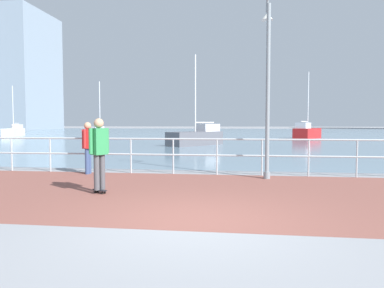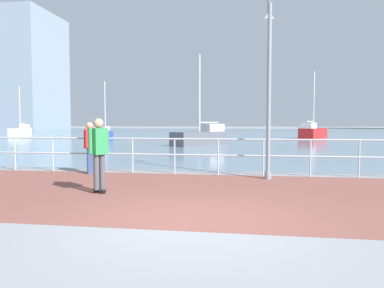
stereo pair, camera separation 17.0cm
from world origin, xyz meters
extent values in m
plane|color=gray|center=(0.00, 40.00, 0.00)|extent=(220.00, 220.00, 0.00)
cube|color=brown|center=(0.00, 2.46, 0.00)|extent=(28.00, 6.01, 0.01)
cube|color=#6B899E|center=(0.00, 50.46, 0.00)|extent=(180.00, 88.00, 0.00)
cylinder|color=#B2BCC1|center=(-7.00, 5.46, 0.56)|extent=(0.05, 0.05, 1.13)
cylinder|color=#B2BCC1|center=(-5.60, 5.46, 0.56)|extent=(0.05, 0.05, 1.13)
cylinder|color=#B2BCC1|center=(-4.20, 5.46, 0.56)|extent=(0.05, 0.05, 1.13)
cylinder|color=#B2BCC1|center=(-2.80, 5.46, 0.56)|extent=(0.05, 0.05, 1.13)
cylinder|color=#B2BCC1|center=(-1.40, 5.46, 0.56)|extent=(0.05, 0.05, 1.13)
cylinder|color=#B2BCC1|center=(0.00, 5.46, 0.56)|extent=(0.05, 0.05, 1.13)
cylinder|color=#B2BCC1|center=(1.40, 5.46, 0.56)|extent=(0.05, 0.05, 1.13)
cylinder|color=#B2BCC1|center=(2.80, 5.46, 0.56)|extent=(0.05, 0.05, 1.13)
cylinder|color=#B2BCC1|center=(4.20, 5.46, 0.56)|extent=(0.05, 0.05, 1.13)
cylinder|color=#B2BCC1|center=(0.00, 5.46, 1.13)|extent=(25.20, 0.06, 0.06)
cylinder|color=#B2BCC1|center=(0.00, 5.46, 0.62)|extent=(25.20, 0.06, 0.06)
cylinder|color=gray|center=(1.51, 4.86, 0.10)|extent=(0.19, 0.19, 0.20)
cylinder|color=gray|center=(1.51, 4.86, 2.53)|extent=(0.12, 0.12, 5.05)
cylinder|color=gray|center=(1.50, 5.39, 5.20)|extent=(0.09, 0.13, 0.19)
cylinder|color=gray|center=(1.50, 5.41, 5.05)|extent=(0.08, 0.09, 0.17)
cone|color=silver|center=(1.50, 5.41, 4.85)|extent=(0.36, 0.36, 0.22)
cylinder|color=black|center=(-2.64, 2.12, 0.03)|extent=(0.07, 0.06, 0.06)
cylinder|color=black|center=(-2.60, 2.18, 0.03)|extent=(0.07, 0.06, 0.06)
cylinder|color=black|center=(-2.42, 1.99, 0.03)|extent=(0.07, 0.06, 0.06)
cylinder|color=black|center=(-2.38, 2.06, 0.03)|extent=(0.07, 0.06, 0.06)
cube|color=black|center=(-2.51, 2.09, 0.08)|extent=(0.40, 0.30, 0.02)
cylinder|color=#4C4C51|center=(-2.55, 2.02, 0.50)|extent=(0.18, 0.18, 0.82)
cylinder|color=#4C4C51|center=(-2.47, 2.16, 0.50)|extent=(0.18, 0.18, 0.82)
cube|color=#2D8C4C|center=(-2.51, 2.09, 1.21)|extent=(0.38, 0.41, 0.61)
cylinder|color=#2D8C4C|center=(-2.62, 1.89, 1.23)|extent=(0.12, 0.12, 0.58)
cylinder|color=#2D8C4C|center=(-2.39, 2.29, 1.23)|extent=(0.12, 0.12, 0.58)
sphere|color=tan|center=(-2.51, 2.09, 1.63)|extent=(0.23, 0.23, 0.23)
cylinder|color=#384C7A|center=(-4.11, 5.19, 0.41)|extent=(0.13, 0.13, 0.82)
cylinder|color=#384C7A|center=(-4.11, 5.03, 0.41)|extent=(0.13, 0.13, 0.82)
cube|color=red|center=(-4.11, 5.11, 1.13)|extent=(0.24, 0.34, 0.61)
cylinder|color=red|center=(-4.11, 5.34, 1.15)|extent=(0.09, 0.09, 0.58)
cylinder|color=red|center=(-4.11, 4.88, 1.15)|extent=(0.09, 0.09, 0.58)
sphere|color=tan|center=(-4.11, 5.11, 1.55)|extent=(0.23, 0.23, 0.23)
cube|color=white|center=(-26.86, 35.09, 0.47)|extent=(2.44, 4.58, 0.94)
cube|color=silver|center=(-27.20, 36.36, 1.20)|extent=(1.32, 1.77, 0.52)
cylinder|color=silver|center=(-26.86, 35.09, 3.54)|extent=(0.10, 0.10, 5.21)
cylinder|color=silver|center=(-27.11, 36.02, 1.56)|extent=(0.59, 1.92, 0.08)
cube|color=#284799|center=(-12.43, 26.78, 0.42)|extent=(2.77, 4.07, 0.84)
cube|color=silver|center=(-12.93, 27.85, 1.08)|extent=(1.37, 1.64, 0.47)
cylinder|color=silver|center=(-12.43, 26.78, 3.18)|extent=(0.09, 0.09, 4.67)
cylinder|color=silver|center=(-12.79, 27.56, 1.40)|extent=(0.82, 1.63, 0.07)
cube|color=#B21E1E|center=(7.73, 33.32, 0.53)|extent=(3.61, 5.10, 1.06)
cube|color=silver|center=(7.05, 32.00, 1.35)|extent=(1.76, 2.07, 0.59)
cylinder|color=silver|center=(7.73, 33.32, 4.00)|extent=(0.12, 0.12, 5.89)
cylinder|color=silver|center=(7.23, 32.35, 1.77)|extent=(1.09, 2.03, 0.09)
cube|color=#595960|center=(-2.52, 20.12, 0.50)|extent=(3.88, 4.61, 1.00)
cube|color=silver|center=(-1.71, 21.25, 1.27)|extent=(1.79, 1.95, 0.55)
cylinder|color=silver|center=(-2.52, 20.12, 3.76)|extent=(0.11, 0.11, 5.53)
cylinder|color=silver|center=(-1.92, 20.95, 1.66)|extent=(1.29, 1.75, 0.09)
cube|color=#8493A3|center=(-53.66, 77.62, 14.22)|extent=(14.18, 17.51, 28.44)
cube|color=slate|center=(-53.66, 77.62, 29.44)|extent=(5.67, 7.01, 2.00)
camera|label=1|loc=(0.73, -5.88, 1.65)|focal=33.80mm
camera|label=2|loc=(0.90, -5.85, 1.65)|focal=33.80mm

